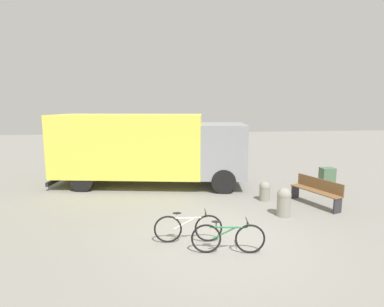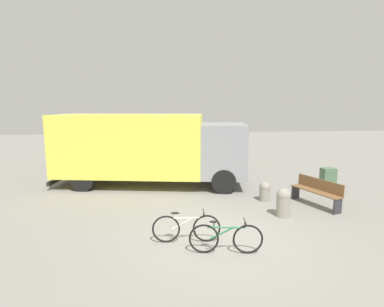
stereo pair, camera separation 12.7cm
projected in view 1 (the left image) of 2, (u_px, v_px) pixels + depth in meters
name	position (u px, v px, depth m)	size (l,w,h in m)	color
ground_plane	(219.00, 240.00, 7.50)	(60.00, 60.00, 0.00)	gray
delivery_truck	(148.00, 146.00, 12.48)	(8.16, 3.93, 2.96)	#EAE04C
park_bench	(317.00, 190.00, 10.05)	(0.96, 1.88, 0.90)	brown
bicycle_near	(188.00, 228.00, 7.31)	(1.68, 0.44, 0.77)	black
bicycle_middle	(228.00, 238.00, 6.76)	(1.67, 0.44, 0.77)	black
bollard_near_bench	(284.00, 201.00, 9.04)	(0.42, 0.42, 0.88)	gray
bollard_far_bench	(265.00, 191.00, 10.54)	(0.38, 0.38, 0.69)	gray
utility_box	(327.00, 178.00, 12.02)	(0.53, 0.39, 0.86)	#4C6B4C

